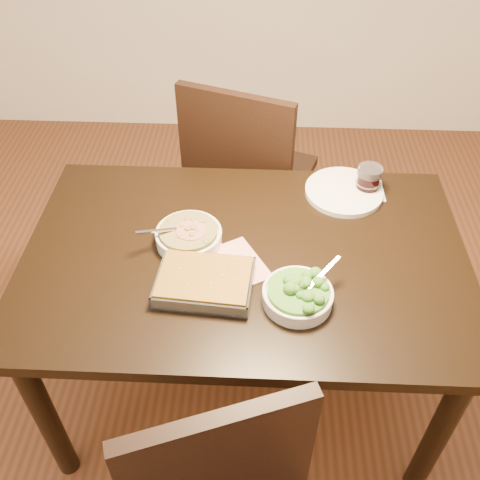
% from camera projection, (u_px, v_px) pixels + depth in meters
% --- Properties ---
extents(ground, '(4.00, 4.00, 0.00)m').
position_uv_depth(ground, '(244.00, 383.00, 2.20)').
color(ground, '#4A2A15').
rests_on(ground, ground).
extents(table, '(1.40, 0.90, 0.75)m').
position_uv_depth(table, '(245.00, 274.00, 1.75)').
color(table, black).
rests_on(table, ground).
extents(magazine_a, '(0.33, 0.31, 0.01)m').
position_uv_depth(magazine_a, '(219.00, 271.00, 1.62)').
color(magazine_a, '#B93436').
rests_on(magazine_a, table).
extents(coaster, '(0.12, 0.12, 0.00)m').
position_uv_depth(coaster, '(366.00, 190.00, 1.91)').
color(coaster, white).
rests_on(coaster, table).
extents(stew_bowl, '(0.22, 0.21, 0.08)m').
position_uv_depth(stew_bowl, '(189.00, 235.00, 1.70)').
color(stew_bowl, silver).
rests_on(stew_bowl, table).
extents(broccoli_bowl, '(0.20, 0.20, 0.08)m').
position_uv_depth(broccoli_bowl, '(298.00, 295.00, 1.52)').
color(broccoli_bowl, silver).
rests_on(broccoli_bowl, table).
extents(baking_dish, '(0.30, 0.23, 0.05)m').
position_uv_depth(baking_dish, '(205.00, 282.00, 1.56)').
color(baking_dish, silver).
rests_on(baking_dish, table).
extents(wine_tumbler, '(0.09, 0.09, 0.10)m').
position_uv_depth(wine_tumbler, '(369.00, 179.00, 1.88)').
color(wine_tumbler, black).
rests_on(wine_tumbler, coaster).
extents(dinner_plate, '(0.27, 0.27, 0.02)m').
position_uv_depth(dinner_plate, '(344.00, 192.00, 1.89)').
color(dinner_plate, silver).
rests_on(dinner_plate, table).
extents(chair_far, '(0.60, 0.60, 1.00)m').
position_uv_depth(chair_far, '(246.00, 173.00, 2.31)').
color(chair_far, black).
rests_on(chair_far, ground).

